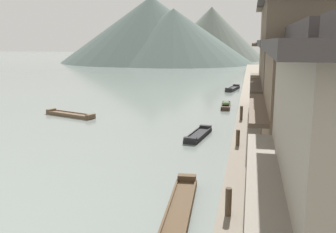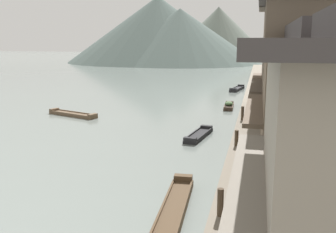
{
  "view_description": "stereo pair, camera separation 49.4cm",
  "coord_description": "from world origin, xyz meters",
  "px_view_note": "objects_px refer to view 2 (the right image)",
  "views": [
    {
      "loc": [
        8.04,
        -5.27,
        6.26
      ],
      "look_at": [
        3.13,
        17.23,
        1.62
      ],
      "focal_mm": 40.3,
      "sensor_mm": 36.0,
      "label": 1
    },
    {
      "loc": [
        8.52,
        -5.15,
        6.26
      ],
      "look_at": [
        3.13,
        17.23,
        1.62
      ],
      "focal_mm": 40.3,
      "sensor_mm": 36.0,
      "label": 2
    }
  ],
  "objects_px": {
    "house_waterfront_narrow": "(295,55)",
    "mooring_post_dock_far": "(242,113)",
    "boat_moored_nearest": "(237,89)",
    "mooring_post_dock_near": "(220,202)",
    "house_waterfront_tall": "(299,59)",
    "boat_moored_second": "(199,135)",
    "boat_moored_far": "(73,114)",
    "mooring_post_dock_mid": "(236,138)",
    "boat_midriver_drifting": "(174,210)",
    "boat_moored_third": "(229,105)",
    "house_waterfront_second": "(322,101)"
  },
  "relations": [
    {
      "from": "boat_moored_nearest",
      "to": "boat_moored_third",
      "type": "xyz_separation_m",
      "value": [
        0.02,
        -13.37,
        0.04
      ]
    },
    {
      "from": "boat_moored_far",
      "to": "house_waterfront_tall",
      "type": "height_order",
      "value": "house_waterfront_tall"
    },
    {
      "from": "boat_midriver_drifting",
      "to": "mooring_post_dock_far",
      "type": "xyz_separation_m",
      "value": [
        1.83,
        13.57,
        1.16
      ]
    },
    {
      "from": "boat_moored_third",
      "to": "mooring_post_dock_near",
      "type": "bearing_deg",
      "value": -86.14
    },
    {
      "from": "boat_midriver_drifting",
      "to": "mooring_post_dock_mid",
      "type": "xyz_separation_m",
      "value": [
        1.83,
        6.81,
        1.1
      ]
    },
    {
      "from": "boat_moored_third",
      "to": "mooring_post_dock_mid",
      "type": "height_order",
      "value": "mooring_post_dock_mid"
    },
    {
      "from": "boat_moored_nearest",
      "to": "mooring_post_dock_mid",
      "type": "height_order",
      "value": "mooring_post_dock_mid"
    },
    {
      "from": "boat_moored_far",
      "to": "boat_midriver_drifting",
      "type": "relative_size",
      "value": 0.87
    },
    {
      "from": "house_waterfront_tall",
      "to": "mooring_post_dock_near",
      "type": "distance_m",
      "value": 14.39
    },
    {
      "from": "mooring_post_dock_mid",
      "to": "boat_moored_third",
      "type": "bearing_deg",
      "value": 95.81
    },
    {
      "from": "house_waterfront_narrow",
      "to": "mooring_post_dock_far",
      "type": "xyz_separation_m",
      "value": [
        -3.63,
        -4.93,
        -3.83
      ]
    },
    {
      "from": "boat_moored_second",
      "to": "boat_moored_third",
      "type": "height_order",
      "value": "boat_moored_third"
    },
    {
      "from": "boat_moored_second",
      "to": "boat_midriver_drifting",
      "type": "height_order",
      "value": "boat_midriver_drifting"
    },
    {
      "from": "boat_midriver_drifting",
      "to": "mooring_post_dock_near",
      "type": "distance_m",
      "value": 2.61
    },
    {
      "from": "boat_moored_second",
      "to": "mooring_post_dock_near",
      "type": "xyz_separation_m",
      "value": [
        2.7,
        -12.87,
        1.16
      ]
    },
    {
      "from": "mooring_post_dock_near",
      "to": "mooring_post_dock_mid",
      "type": "distance_m",
      "value": 8.29
    },
    {
      "from": "boat_moored_second",
      "to": "boat_moored_far",
      "type": "distance_m",
      "value": 12.47
    },
    {
      "from": "boat_moored_far",
      "to": "mooring_post_dock_near",
      "type": "distance_m",
      "value": 22.64
    },
    {
      "from": "house_waterfront_tall",
      "to": "boat_moored_second",
      "type": "bearing_deg",
      "value": -174.36
    },
    {
      "from": "house_waterfront_tall",
      "to": "mooring_post_dock_far",
      "type": "xyz_separation_m",
      "value": [
        -3.31,
        1.58,
        -3.81
      ]
    },
    {
      "from": "boat_moored_far",
      "to": "house_waterfront_narrow",
      "type": "height_order",
      "value": "house_waterfront_narrow"
    },
    {
      "from": "boat_midriver_drifting",
      "to": "house_waterfront_narrow",
      "type": "relative_size",
      "value": 0.66
    },
    {
      "from": "boat_moored_second",
      "to": "mooring_post_dock_mid",
      "type": "distance_m",
      "value": 5.43
    },
    {
      "from": "boat_midriver_drifting",
      "to": "mooring_post_dock_near",
      "type": "relative_size",
      "value": 6.35
    },
    {
      "from": "boat_moored_third",
      "to": "boat_midriver_drifting",
      "type": "relative_size",
      "value": 0.66
    },
    {
      "from": "house_waterfront_tall",
      "to": "boat_midriver_drifting",
      "type": "bearing_deg",
      "value": -113.23
    },
    {
      "from": "house_waterfront_tall",
      "to": "mooring_post_dock_mid",
      "type": "relative_size",
      "value": 10.36
    },
    {
      "from": "mooring_post_dock_mid",
      "to": "mooring_post_dock_far",
      "type": "bearing_deg",
      "value": 90.0
    },
    {
      "from": "boat_moored_third",
      "to": "mooring_post_dock_mid",
      "type": "relative_size",
      "value": 4.48
    },
    {
      "from": "boat_moored_nearest",
      "to": "mooring_post_dock_near",
      "type": "height_order",
      "value": "mooring_post_dock_near"
    },
    {
      "from": "boat_midriver_drifting",
      "to": "mooring_post_dock_near",
      "type": "height_order",
      "value": "mooring_post_dock_near"
    },
    {
      "from": "mooring_post_dock_near",
      "to": "mooring_post_dock_far",
      "type": "height_order",
      "value": "mooring_post_dock_far"
    },
    {
      "from": "house_waterfront_tall",
      "to": "house_waterfront_narrow",
      "type": "relative_size",
      "value": 1.0
    },
    {
      "from": "boat_moored_far",
      "to": "mooring_post_dock_near",
      "type": "height_order",
      "value": "mooring_post_dock_near"
    },
    {
      "from": "boat_midriver_drifting",
      "to": "mooring_post_dock_mid",
      "type": "distance_m",
      "value": 7.14
    },
    {
      "from": "boat_moored_nearest",
      "to": "boat_moored_third",
      "type": "height_order",
      "value": "boat_moored_third"
    },
    {
      "from": "mooring_post_dock_near",
      "to": "house_waterfront_second",
      "type": "bearing_deg",
      "value": 55.5
    },
    {
      "from": "boat_moored_third",
      "to": "boat_moored_far",
      "type": "distance_m",
      "value": 14.46
    },
    {
      "from": "boat_moored_second",
      "to": "mooring_post_dock_near",
      "type": "distance_m",
      "value": 13.2
    },
    {
      "from": "boat_moored_nearest",
      "to": "mooring_post_dock_far",
      "type": "bearing_deg",
      "value": -85.82
    },
    {
      "from": "boat_moored_second",
      "to": "house_waterfront_tall",
      "type": "bearing_deg",
      "value": 5.64
    },
    {
      "from": "mooring_post_dock_mid",
      "to": "boat_moored_second",
      "type": "bearing_deg",
      "value": 120.48
    },
    {
      "from": "house_waterfront_second",
      "to": "house_waterfront_narrow",
      "type": "distance_m",
      "value": 14.84
    },
    {
      "from": "boat_moored_third",
      "to": "mooring_post_dock_near",
      "type": "relative_size",
      "value": 4.18
    },
    {
      "from": "mooring_post_dock_far",
      "to": "boat_moored_third",
      "type": "bearing_deg",
      "value": 99.82
    },
    {
      "from": "mooring_post_dock_near",
      "to": "mooring_post_dock_mid",
      "type": "relative_size",
      "value": 1.07
    },
    {
      "from": "boat_moored_nearest",
      "to": "boat_moored_second",
      "type": "bearing_deg",
      "value": -92.31
    },
    {
      "from": "boat_moored_nearest",
      "to": "mooring_post_dock_near",
      "type": "distance_m",
      "value": 38.09
    },
    {
      "from": "boat_moored_second",
      "to": "mooring_post_dock_far",
      "type": "xyz_separation_m",
      "value": [
        2.7,
        2.17,
        1.19
      ]
    },
    {
      "from": "boat_midriver_drifting",
      "to": "house_waterfront_tall",
      "type": "distance_m",
      "value": 13.96
    }
  ]
}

